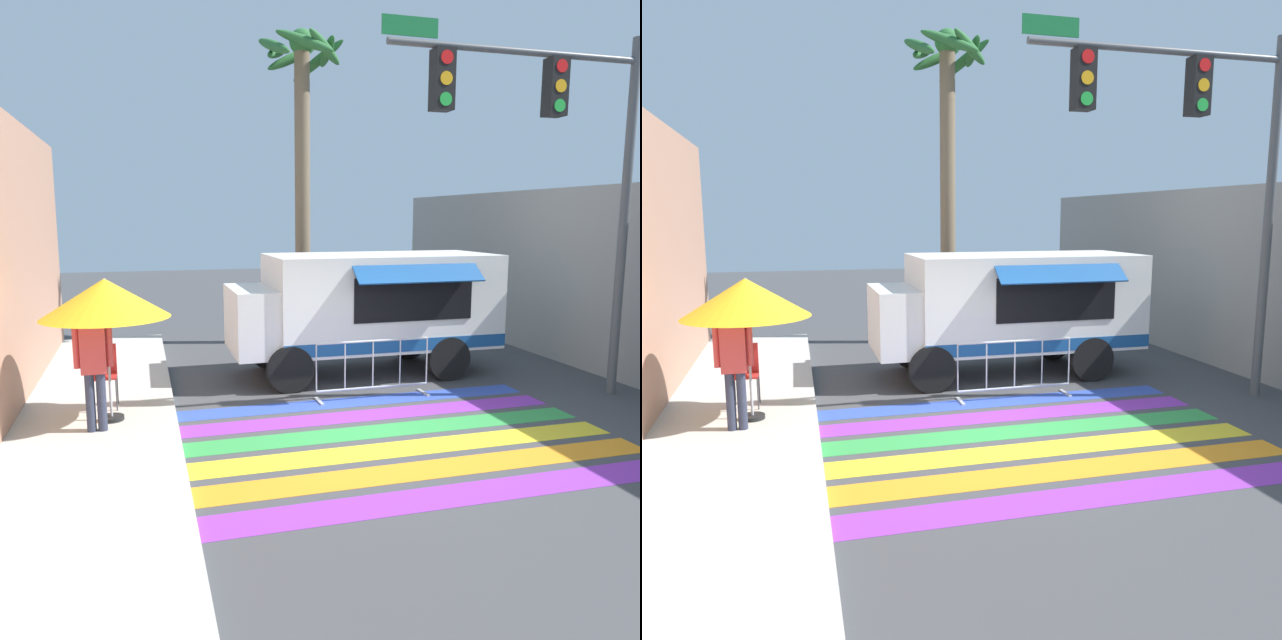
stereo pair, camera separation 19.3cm
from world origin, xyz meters
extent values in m
plane|color=#424244|center=(0.00, 0.00, 0.00)|extent=(60.00, 60.00, 0.00)
cube|color=#B7B5AD|center=(-5.15, 0.00, 0.08)|extent=(4.40, 16.00, 0.16)
cube|color=gray|center=(5.52, 3.00, 1.90)|extent=(0.20, 16.00, 3.79)
cube|color=purple|center=(0.00, -2.33, 0.00)|extent=(6.40, 0.56, 0.01)
cube|color=orange|center=(0.00, -1.57, 0.00)|extent=(6.40, 0.56, 0.01)
cube|color=yellow|center=(0.00, -0.81, 0.00)|extent=(6.40, 0.56, 0.01)
cube|color=green|center=(0.00, -0.05, 0.00)|extent=(6.40, 0.56, 0.01)
cube|color=purple|center=(0.00, 0.71, 0.00)|extent=(6.40, 0.56, 0.01)
cube|color=#334FB2|center=(0.00, 1.47, 0.00)|extent=(6.40, 0.56, 0.01)
cube|color=white|center=(1.26, 3.34, 1.51)|extent=(4.50, 2.10, 1.85)
cube|color=white|center=(-0.99, 3.34, 1.21)|extent=(1.59, 1.94, 1.25)
cube|color=#1E232D|center=(-1.73, 3.34, 1.52)|extent=(0.06, 1.68, 0.47)
cube|color=black|center=(1.53, 2.27, 1.64)|extent=(2.38, 0.03, 0.83)
cube|color=#194C8C|center=(1.53, 2.06, 2.14)|extent=(2.48, 0.43, 0.31)
cube|color=#194C8C|center=(1.26, 2.28, 0.76)|extent=(4.50, 0.01, 0.24)
cylinder|color=black|center=(-0.86, 2.37, 0.43)|extent=(0.87, 0.22, 0.87)
cylinder|color=black|center=(-0.86, 4.30, 0.43)|extent=(0.87, 0.22, 0.87)
cylinder|color=black|center=(2.32, 2.37, 0.43)|extent=(0.87, 0.22, 0.87)
cylinder|color=black|center=(2.32, 4.30, 0.43)|extent=(0.87, 0.22, 0.87)
cylinder|color=#515456|center=(4.72, 0.68, 3.05)|extent=(0.16, 0.16, 6.11)
cylinder|color=#515456|center=(2.49, 0.68, 5.73)|extent=(4.46, 0.11, 0.11)
cube|color=black|center=(3.16, 0.65, 5.22)|extent=(0.32, 0.28, 0.90)
cylinder|color=red|center=(3.16, 0.51, 5.52)|extent=(0.20, 0.02, 0.20)
cylinder|color=#F2A519|center=(3.16, 0.51, 5.22)|extent=(0.20, 0.02, 0.20)
cylinder|color=green|center=(3.16, 0.51, 4.92)|extent=(0.20, 0.02, 0.20)
cube|color=black|center=(1.15, 0.65, 5.22)|extent=(0.32, 0.28, 0.90)
cylinder|color=red|center=(1.15, 0.51, 5.52)|extent=(0.20, 0.02, 0.20)
cylinder|color=#F2A519|center=(1.15, 0.51, 5.22)|extent=(0.20, 0.02, 0.20)
cylinder|color=green|center=(1.15, 0.51, 4.92)|extent=(0.20, 0.02, 0.20)
cube|color=#197238|center=(0.61, 0.66, 5.95)|extent=(0.90, 0.02, 0.28)
cylinder|color=black|center=(-3.90, 1.09, 0.19)|extent=(0.36, 0.36, 0.06)
cylinder|color=#B2B2B7|center=(-3.90, 1.09, 1.22)|extent=(0.04, 0.04, 2.13)
cone|color=yellow|center=(-3.90, 1.09, 2.00)|extent=(1.85, 1.85, 0.57)
cylinder|color=#4C4C51|center=(-4.21, 1.55, 0.41)|extent=(0.02, 0.02, 0.50)
cylinder|color=#4C4C51|center=(-3.84, 1.55, 0.41)|extent=(0.02, 0.02, 0.50)
cylinder|color=#4C4C51|center=(-4.21, 1.93, 0.41)|extent=(0.02, 0.02, 0.50)
cylinder|color=#4C4C51|center=(-3.84, 1.93, 0.41)|extent=(0.02, 0.02, 0.50)
cube|color=#B22626|center=(-4.02, 1.74, 0.67)|extent=(0.40, 0.40, 0.03)
cube|color=#B22626|center=(-4.02, 1.93, 0.93)|extent=(0.40, 0.03, 0.47)
cylinder|color=#2D3347|center=(-4.15, 0.65, 0.58)|extent=(0.13, 0.13, 0.84)
cylinder|color=#2D3347|center=(-4.00, 0.65, 0.58)|extent=(0.13, 0.13, 0.84)
cube|color=#CC3F3F|center=(-4.07, 0.65, 1.34)|extent=(0.34, 0.20, 0.68)
cylinder|color=#CC3F3F|center=(-4.29, 0.65, 1.38)|extent=(0.09, 0.09, 0.58)
cylinder|color=#CC3F3F|center=(-3.85, 0.65, 1.38)|extent=(0.09, 0.09, 0.58)
sphere|color=#9E7051|center=(-4.07, 0.65, 1.83)|extent=(0.24, 0.24, 0.24)
cylinder|color=#B7BABF|center=(0.47, 1.62, 1.03)|extent=(2.07, 0.04, 0.04)
cylinder|color=#B7BABF|center=(0.47, 1.62, 0.19)|extent=(2.07, 0.04, 0.04)
cylinder|color=#B7BABF|center=(-0.57, 1.62, 0.61)|extent=(0.02, 0.02, 0.84)
cylinder|color=#B7BABF|center=(-0.05, 1.62, 0.61)|extent=(0.02, 0.02, 0.84)
cylinder|color=#B7BABF|center=(0.47, 1.62, 0.61)|extent=(0.02, 0.02, 0.84)
cylinder|color=#B7BABF|center=(0.98, 1.62, 0.61)|extent=(0.02, 0.02, 0.84)
cylinder|color=#B7BABF|center=(1.50, 1.62, 0.61)|extent=(0.02, 0.02, 0.84)
cube|color=#B7BABF|center=(-0.52, 1.62, 0.01)|extent=(0.06, 0.44, 0.03)
cube|color=#B7BABF|center=(1.45, 1.62, 0.01)|extent=(0.06, 0.44, 0.03)
cylinder|color=#7A664C|center=(0.54, 6.82, 3.57)|extent=(0.38, 0.38, 7.13)
sphere|color=#2D6B33|center=(0.54, 6.82, 7.28)|extent=(0.60, 0.60, 0.60)
ellipsoid|color=#2D6B33|center=(1.16, 6.78, 7.09)|extent=(0.31, 1.26, 0.65)
ellipsoid|color=#2D6B33|center=(1.10, 7.41, 7.02)|extent=(1.27, 1.23, 1.04)
ellipsoid|color=#2D6B33|center=(0.44, 7.50, 7.05)|extent=(1.37, 0.43, 0.82)
ellipsoid|color=#2D6B33|center=(0.01, 7.15, 7.09)|extent=(0.87, 1.20, 0.66)
ellipsoid|color=#2D6B33|center=(-0.19, 6.59, 7.08)|extent=(0.67, 1.52, 0.77)
ellipsoid|color=#2D6B33|center=(0.44, 6.13, 7.12)|extent=(1.42, 0.45, 0.62)
ellipsoid|color=#2D6B33|center=(0.96, 6.31, 7.06)|extent=(1.16, 1.02, 0.76)
camera|label=1|loc=(-3.38, -8.38, 3.16)|focal=35.00mm
camera|label=2|loc=(-3.19, -8.43, 3.16)|focal=35.00mm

